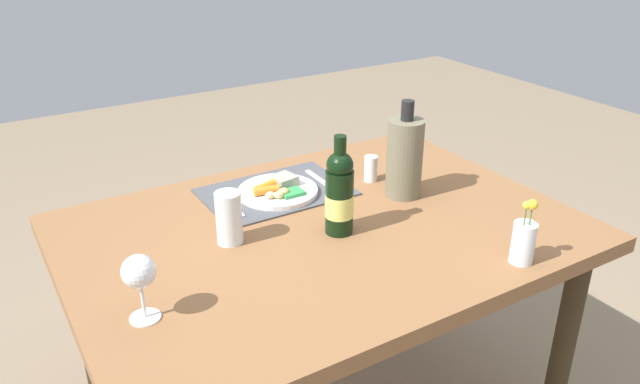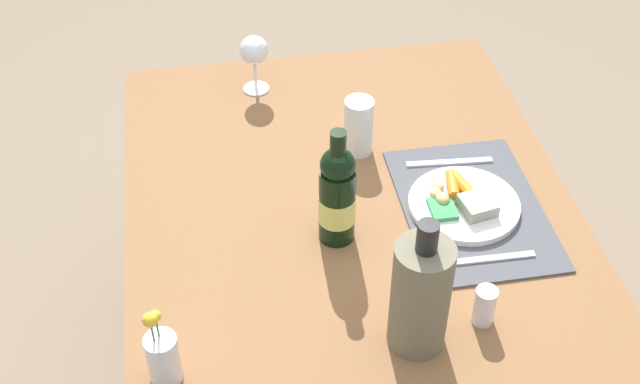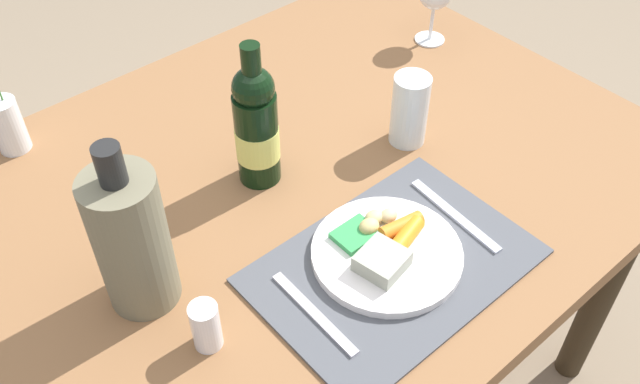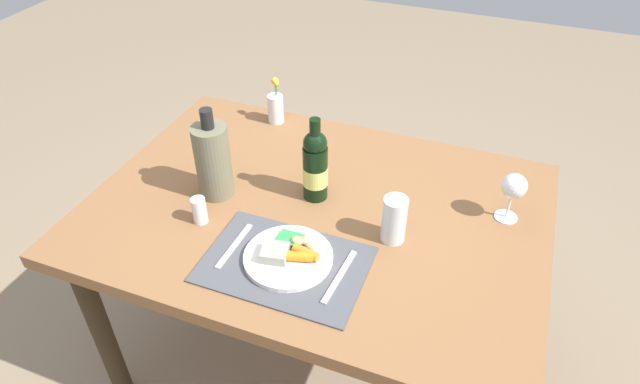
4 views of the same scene
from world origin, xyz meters
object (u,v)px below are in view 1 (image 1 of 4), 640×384
Objects in this scene: dining_table at (323,253)px; cooler_bottle at (405,157)px; fork at (321,181)px; knife at (231,203)px; flower_vase at (524,240)px; salt_shaker at (371,169)px; wine_glass at (139,274)px; wine_bottle at (339,193)px; water_tumbler at (229,221)px; dinner_plate at (278,190)px.

cooler_bottle is (-0.32, -0.05, 0.21)m from dining_table.
knife is (0.32, -0.00, 0.00)m from fork.
flower_vase is 0.47m from cooler_bottle.
wine_glass is at bearing 22.07° from salt_shaker.
dining_table is at bearing 127.42° from knife.
wine_bottle is at bearing 40.61° from salt_shaker.
dining_table is 0.21m from wine_bottle.
wine_bottle is (0.31, -0.37, 0.06)m from flower_vase.
dining_table is at bearing -164.06° from wine_glass.
dining_table is 7.81× the size of flower_vase.
water_tumbler is 0.57m from salt_shaker.
wine_bottle is at bearing 159.60° from water_tumbler.
wine_bottle reaches higher than knife.
dinner_plate is 0.68m from wine_glass.
fork is 0.46m from water_tumbler.
dinner_plate is 1.71× the size of water_tumbler.
cooler_bottle is (0.01, -0.47, 0.06)m from flower_vase.
flower_vase is (-0.33, 0.42, 0.15)m from dining_table.
cooler_bottle is (-0.58, 0.01, 0.06)m from water_tumbler.
cooler_bottle reaches higher than wine_bottle.
wine_bottle is 0.59m from wine_glass.
wine_bottle is (0.13, 0.30, 0.11)m from fork.
dining_table is 4.96× the size of wine_bottle.
fork is 1.31× the size of water_tumbler.
flower_vase is (-0.59, 0.48, -0.00)m from water_tumbler.
flower_vase is at bearing 163.42° from wine_glass.
dining_table is 0.61m from wine_glass.
knife is 0.58m from wine_glass.
fork is 0.82m from wine_glass.
wine_bottle is 1.78× the size of wine_glass.
knife is at bearing -23.20° from cooler_bottle.
dinner_plate is at bearing -86.73° from dining_table.
water_tumbler is at bearing -144.37° from wine_glass.
wine_glass is (0.56, 0.16, 0.20)m from dining_table.
salt_shaker is 0.30× the size of wine_bottle.
cooler_bottle is at bearing -166.73° from wine_glass.
flower_vase is 0.49m from wine_bottle.
salt_shaker is at bearing 169.99° from dinner_plate.
wine_bottle is at bearing 68.26° from fork.
flower_vase reaches higher than dinner_plate.
wine_bottle is at bearing 96.99° from dinner_plate.
wine_bottle is (-0.02, 0.05, 0.20)m from dining_table.
fork is 0.32m from knife.
salt_shaker is 0.16m from cooler_bottle.
water_tumbler is at bearing -39.06° from flower_vase.
salt_shaker is (-0.56, -0.13, -0.02)m from water_tumbler.
wine_bottle reaches higher than water_tumbler.
fork is at bearing -149.70° from wine_glass.
salt_shaker is (-0.15, 0.07, 0.03)m from fork.
wine_glass is (0.89, -0.26, 0.05)m from flower_vase.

